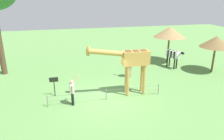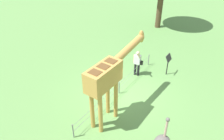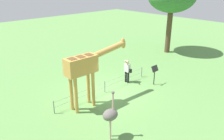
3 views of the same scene
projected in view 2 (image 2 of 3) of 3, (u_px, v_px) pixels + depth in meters
ground_plane at (123, 95)px, 11.27m from camera, size 60.00×60.00×0.00m
giraffe at (109, 75)px, 8.70m from camera, size 4.01×0.74×3.40m
visitor at (137, 62)px, 12.35m from camera, size 0.58×0.58×1.74m
info_sign at (168, 61)px, 12.38m from camera, size 0.56×0.21×1.32m
wire_fence at (119, 87)px, 11.17m from camera, size 7.05×0.05×0.75m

